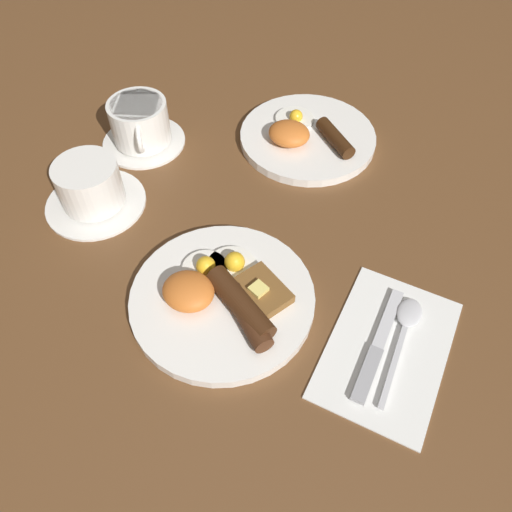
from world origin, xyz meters
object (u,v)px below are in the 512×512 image
at_px(teacup_far, 141,125).
at_px(knife, 377,349).
at_px(breakfast_plate_near, 223,296).
at_px(teacup_near, 90,188).
at_px(spoon, 406,324).
at_px(breakfast_plate_far, 306,136).

height_order(teacup_far, knife, teacup_far).
xyz_separation_m(breakfast_plate_near, teacup_near, (-0.26, 0.07, 0.02)).
xyz_separation_m(teacup_far, spoon, (0.51, -0.16, -0.03)).
bearing_deg(teacup_near, knife, -6.52).
bearing_deg(breakfast_plate_far, knife, -55.14).
height_order(teacup_near, knife, teacup_near).
height_order(teacup_near, teacup_far, teacup_far).
xyz_separation_m(breakfast_plate_far, knife, (0.23, -0.34, -0.01)).
bearing_deg(breakfast_plate_near, knife, 5.29).
relative_size(breakfast_plate_near, spoon, 1.51).
bearing_deg(spoon, breakfast_plate_far, 39.86).
distance_m(teacup_far, knife, 0.53).
xyz_separation_m(breakfast_plate_far, teacup_far, (-0.25, -0.13, 0.03)).
relative_size(teacup_far, knife, 0.84).
bearing_deg(breakfast_plate_near, teacup_near, 164.69).
xyz_separation_m(teacup_near, teacup_far, (-0.02, 0.16, 0.00)).
relative_size(breakfast_plate_far, knife, 1.38).
bearing_deg(breakfast_plate_near, spoon, 16.92).
bearing_deg(spoon, teacup_far, 70.52).
bearing_deg(teacup_far, breakfast_plate_near, -39.15).
bearing_deg(knife, teacup_far, 66.54).
xyz_separation_m(teacup_far, knife, (0.48, -0.21, -0.03)).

